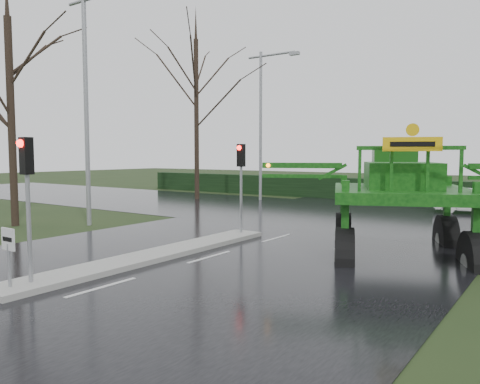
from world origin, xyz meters
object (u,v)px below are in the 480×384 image
Objects in this scene: keep_left_sign at (8,248)px; traffic_signal_mid at (241,169)px; traffic_signal_near at (27,178)px; street_light_left_near at (90,88)px; street_light_left_far at (264,112)px; crop_sprayer at (346,181)px; white_sedan at (473,214)px.

keep_left_sign is 9.12m from traffic_signal_mid.
street_light_left_near is (-6.89, 7.01, 3.40)m from traffic_signal_near.
street_light_left_far is 18.38m from crop_sprayer.
keep_left_sign is 1.61m from traffic_signal_near.
traffic_signal_mid is 0.43× the size of crop_sprayer.
street_light_left_far is 1.21× the size of crop_sprayer.
street_light_left_far is at bearing 118.86° from traffic_signal_mid.
traffic_signal_mid is at bearing 12.21° from street_light_left_near.
crop_sprayer is 14.31m from white_sedan.
street_light_left_far reaches higher than traffic_signal_mid.
traffic_signal_mid is 0.35× the size of street_light_left_far.
street_light_left_far is (-6.89, 21.01, 3.40)m from traffic_signal_near.
street_light_left_near is 1.21× the size of crop_sprayer.
street_light_left_near is 1.00× the size of street_light_left_far.
keep_left_sign is at bearing -90.00° from traffic_signal_near.
traffic_signal_near is at bearing 151.63° from white_sedan.
street_light_left_far is 2.53× the size of white_sedan.
traffic_signal_near is at bearing -146.68° from crop_sprayer.
keep_left_sign is at bearing -90.00° from traffic_signal_mid.
crop_sprayer is at bearing -15.13° from traffic_signal_mid.
crop_sprayer is (11.60, 0.22, -3.63)m from street_light_left_near.
street_light_left_near is (-6.89, 7.50, 4.93)m from keep_left_sign.
crop_sprayer is at bearing 58.63° from keep_left_sign.
street_light_left_far is at bearing 107.78° from keep_left_sign.
crop_sprayer is at bearing -49.91° from street_light_left_far.
keep_left_sign is 9.13m from crop_sprayer.
white_sedan is at bearing 74.17° from traffic_signal_near.
street_light_left_far reaches higher than traffic_signal_near.
crop_sprayer is at bearing 56.93° from traffic_signal_near.
traffic_signal_near is 8.63m from crop_sprayer.
traffic_signal_near is 0.35× the size of street_light_left_near.
street_light_left_far is at bearing 106.48° from crop_sprayer.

